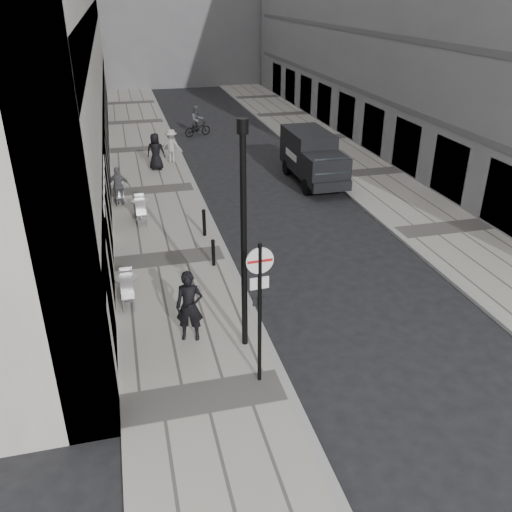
{
  "coord_description": "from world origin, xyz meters",
  "views": [
    {
      "loc": [
        -3.31,
        -7.37,
        8.86
      ],
      "look_at": [
        0.38,
        7.22,
        1.4
      ],
      "focal_mm": 38.0,
      "sensor_mm": 36.0,
      "label": 1
    }
  ],
  "objects_px": {
    "cyclist": "(197,124)",
    "lamppost": "(244,229)",
    "walking_man": "(189,307)",
    "panel_van": "(312,155)",
    "sign_post": "(260,296)"
  },
  "relations": [
    {
      "from": "cyclist",
      "to": "lamppost",
      "type": "bearing_deg",
      "value": -114.53
    },
    {
      "from": "walking_man",
      "to": "panel_van",
      "type": "xyz_separation_m",
      "value": [
        7.89,
        12.39,
        0.24
      ]
    },
    {
      "from": "walking_man",
      "to": "cyclist",
      "type": "xyz_separation_m",
      "value": [
        3.74,
        23.26,
        -0.36
      ]
    },
    {
      "from": "sign_post",
      "to": "cyclist",
      "type": "xyz_separation_m",
      "value": [
        2.34,
        25.44,
        -1.74
      ]
    },
    {
      "from": "walking_man",
      "to": "lamppost",
      "type": "relative_size",
      "value": 0.33
    },
    {
      "from": "sign_post",
      "to": "panel_van",
      "type": "bearing_deg",
      "value": 63.14
    },
    {
      "from": "lamppost",
      "to": "panel_van",
      "type": "bearing_deg",
      "value": 63.41
    },
    {
      "from": "lamppost",
      "to": "panel_van",
      "type": "xyz_separation_m",
      "value": [
        6.5,
        13.0,
        -2.14
      ]
    },
    {
      "from": "lamppost",
      "to": "cyclist",
      "type": "height_order",
      "value": "lamppost"
    },
    {
      "from": "walking_man",
      "to": "panel_van",
      "type": "relative_size",
      "value": 0.39
    },
    {
      "from": "walking_man",
      "to": "lamppost",
      "type": "height_order",
      "value": "lamppost"
    },
    {
      "from": "lamppost",
      "to": "panel_van",
      "type": "relative_size",
      "value": 1.17
    },
    {
      "from": "walking_man",
      "to": "cyclist",
      "type": "height_order",
      "value": "walking_man"
    },
    {
      "from": "lamppost",
      "to": "panel_van",
      "type": "height_order",
      "value": "lamppost"
    },
    {
      "from": "lamppost",
      "to": "panel_van",
      "type": "distance_m",
      "value": 14.69
    }
  ]
}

